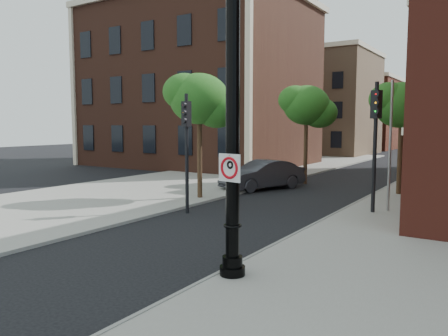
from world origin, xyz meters
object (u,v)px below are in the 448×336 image
Objects in this scene: lamppost at (233,139)px; no_parking_sign at (230,168)px; parked_car at (263,175)px; traffic_signal_right at (376,126)px; traffic_signal_left at (186,133)px.

lamppost is 11.22× the size of no_parking_sign.
lamppost is at bearing -41.33° from parked_car.
parked_car is (-6.28, 13.30, -2.55)m from lamppost.
traffic_signal_right reaches higher than parked_car.
traffic_signal_right is (0.87, 9.49, 0.27)m from lamppost.
lamppost is 8.02m from traffic_signal_left.
no_parking_sign is 8.19m from traffic_signal_left.
lamppost is at bearing -35.01° from traffic_signal_left.
parked_car is at bearing 174.22° from traffic_signal_right.
traffic_signal_right is at bearing 39.72° from traffic_signal_left.
no_parking_sign is at bearing -72.71° from traffic_signal_right.
no_parking_sign is at bearing -41.53° from parked_car.
traffic_signal_right reaches higher than no_parking_sign.
traffic_signal_right is at bearing -4.64° from parked_car.
lamppost is at bearing -72.99° from traffic_signal_right.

